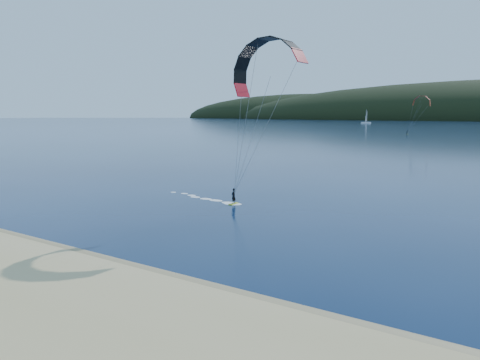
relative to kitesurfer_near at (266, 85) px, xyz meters
name	(u,v)px	position (x,y,z in m)	size (l,w,h in m)	color
ground	(55,296)	(0.08, -20.24, -11.32)	(1800.00, 1800.00, 0.00)	#061631
wet_sand	(124,270)	(0.08, -15.74, -11.27)	(220.00, 2.50, 0.10)	olive
kitesurfer_near	(266,85)	(0.00, 0.00, 0.00)	(21.02, 7.45, 14.95)	#BEC817
kitesurfer_far	(421,105)	(-28.51, 171.19, 1.30)	(10.76, 7.21, 14.92)	#BEC817
sailboat	(366,122)	(-127.42, 386.41, -10.38)	(9.12, 5.71, 12.72)	white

